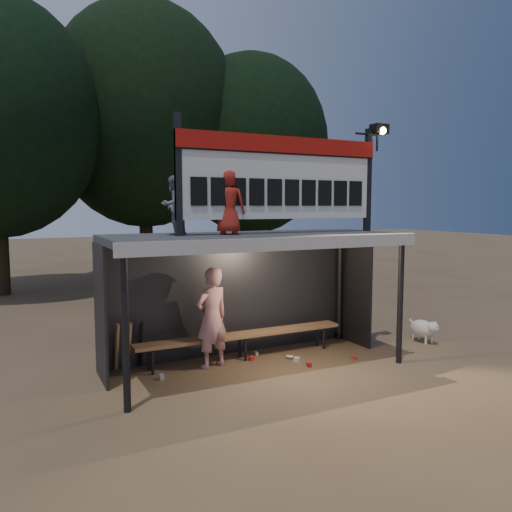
% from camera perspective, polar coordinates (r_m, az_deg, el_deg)
% --- Properties ---
extents(ground, '(80.00, 80.00, 0.00)m').
position_cam_1_polar(ground, '(8.86, -0.01, -12.62)').
color(ground, brown).
rests_on(ground, ground).
extents(player, '(0.73, 0.57, 1.75)m').
position_cam_1_polar(player, '(8.69, -5.06, -7.03)').
color(player, silver).
rests_on(player, ground).
extents(child_a, '(0.58, 0.54, 0.95)m').
position_cam_1_polar(child_a, '(8.20, -9.44, 5.72)').
color(child_a, slate).
rests_on(child_a, dugout_shelter).
extents(child_b, '(0.61, 0.56, 1.05)m').
position_cam_1_polar(child_b, '(8.20, -3.13, 6.12)').
color(child_b, maroon).
rests_on(child_b, dugout_shelter).
extents(dugout_shelter, '(5.10, 2.08, 2.32)m').
position_cam_1_polar(dugout_shelter, '(8.68, -0.72, -0.50)').
color(dugout_shelter, '#37373A').
rests_on(dugout_shelter, ground).
extents(scoreboard_assembly, '(4.10, 0.27, 1.99)m').
position_cam_1_polar(scoreboard_assembly, '(8.68, 3.36, 9.26)').
color(scoreboard_assembly, black).
rests_on(scoreboard_assembly, dugout_shelter).
extents(bench, '(4.00, 0.35, 0.48)m').
position_cam_1_polar(bench, '(9.21, -1.55, -9.09)').
color(bench, '#996D48').
rests_on(bench, ground).
extents(tree_mid, '(7.22, 7.22, 10.36)m').
position_cam_1_polar(tree_mid, '(19.90, -12.72, 15.34)').
color(tree_mid, black).
rests_on(tree_mid, ground).
extents(tree_right, '(6.08, 6.08, 8.72)m').
position_cam_1_polar(tree_right, '(20.18, -0.58, 12.54)').
color(tree_right, black).
rests_on(tree_right, ground).
extents(dog, '(0.36, 0.81, 0.49)m').
position_cam_1_polar(dog, '(10.92, 18.65, -7.87)').
color(dog, beige).
rests_on(dog, ground).
extents(bats, '(0.48, 0.32, 0.84)m').
position_cam_1_polar(bats, '(8.85, -14.33, -9.91)').
color(bats, '#997147').
rests_on(bats, ground).
extents(litter, '(3.55, 1.16, 0.08)m').
position_cam_1_polar(litter, '(9.10, 2.20, -11.86)').
color(litter, red).
rests_on(litter, ground).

